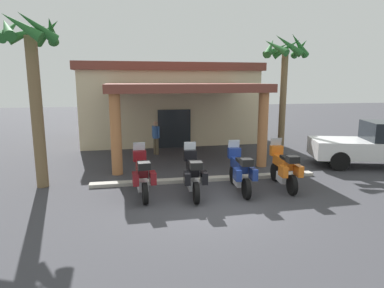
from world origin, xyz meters
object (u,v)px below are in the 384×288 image
Objects in this scene: palm_tree_roadside at (32,64)px; pickup_truck_white at (378,145)px; motorcycle_blue at (240,171)px; motorcycle_orange at (284,168)px; motorcycle_maroon at (142,175)px; motorcycle_black at (193,174)px; motel_building at (167,101)px; palm_tree_near_portico at (284,63)px; pedestrian at (156,135)px.

pickup_truck_white is at bearing 1.38° from palm_tree_roadside.
motorcycle_blue and motorcycle_orange have the same top height.
motorcycle_maroon is 0.38× the size of palm_tree_roadside.
motel_building is at bearing 1.32° from motorcycle_black.
pickup_truck_white is 0.95× the size of palm_tree_roadside.
pickup_truck_white reaches higher than motorcycle_orange.
palm_tree_near_portico is at bearing -41.99° from motorcycle_black.
palm_tree_roadside is (-6.63, 1.74, 3.48)m from motorcycle_blue.
motorcycle_blue is 0.38× the size of palm_tree_near_portico.
motorcycle_maroon is 1.63m from motorcycle_black.
motorcycle_blue is 0.38× the size of palm_tree_roadside.
pickup_truck_white is (8.47, 2.16, 0.24)m from motorcycle_black.
palm_tree_roadside is (-5.02, 1.84, 3.48)m from motorcycle_black.
pickup_truck_white is 0.94× the size of palm_tree_near_portico.
palm_tree_near_portico reaches higher than motorcycle_blue.
motorcycle_maroon is 1.00× the size of motorcycle_black.
palm_tree_roadside is at bearing 73.28° from motorcycle_black.
pickup_truck_white is (9.16, -4.13, -0.03)m from pedestrian.
motorcycle_black is at bearing -93.37° from motel_building.
motorcycle_blue is at bearing 97.61° from motorcycle_orange.
motorcycle_orange is 6.99m from palm_tree_near_portico.
pedestrian is at bearing -104.98° from motel_building.
motorcycle_black is 0.38× the size of palm_tree_near_portico.
motel_building reaches higher than motorcycle_blue.
motel_building is 11.04m from motorcycle_orange.
palm_tree_roadside is (-4.33, -4.45, 3.21)m from pedestrian.
motorcycle_black is 1.61m from motorcycle_blue.
motorcycle_maroon is 9.74m from palm_tree_near_portico.
motorcycle_black and motorcycle_blue have the same top height.
motorcycle_black is (-0.39, -10.72, -1.68)m from motel_building.
motorcycle_orange is 0.38× the size of palm_tree_roadside.
motorcycle_blue is 0.40× the size of pickup_truck_white.
pickup_truck_white reaches higher than motorcycle_black.
pickup_truck_white reaches higher than motorcycle_maroon.
motorcycle_blue is 1.61m from motorcycle_orange.
motorcycle_maroon and motorcycle_orange have the same top height.
motorcycle_maroon is at bearing -153.11° from pickup_truck_white.
motorcycle_blue is at bearing -95.94° from motorcycle_maroon.
motorcycle_maroon is 1.32× the size of pedestrian.
pedestrian reaches higher than motorcycle_maroon.
pickup_truck_white is (10.08, 1.93, 0.24)m from motorcycle_maroon.
pickup_truck_white is 13.88m from palm_tree_roadside.
motorcycle_maroon is (-2.00, -10.49, -1.68)m from motel_building.
motorcycle_blue is at bearing -14.72° from palm_tree_roadside.
motorcycle_blue is (1.61, 0.10, 0.00)m from motorcycle_black.
motorcycle_black is 8.74m from pickup_truck_white.
palm_tree_near_portico reaches higher than palm_tree_roadside.
motel_building is at bearing 149.42° from pickup_truck_white.
motorcycle_black is at bearing -20.11° from palm_tree_roadside.
pedestrian is 0.29× the size of palm_tree_roadside.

